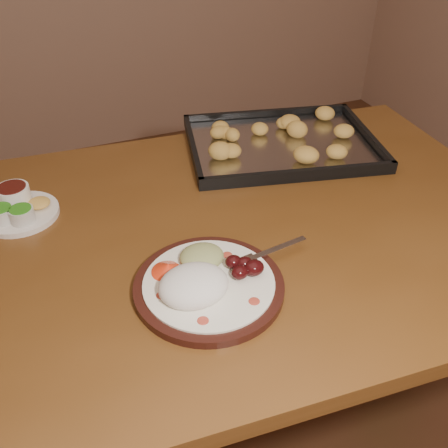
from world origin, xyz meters
name	(u,v)px	position (x,y,z in m)	size (l,w,h in m)	color
dining_table	(196,266)	(0.12, 0.07, 0.65)	(1.56, 1.00, 0.75)	brown
dinner_plate	(205,282)	(0.08, -0.11, 0.77)	(0.36, 0.27, 0.06)	black
condiment_saucer	(18,208)	(-0.22, 0.26, 0.77)	(0.17, 0.17, 0.06)	white
baking_tray	(282,142)	(0.46, 0.33, 0.77)	(0.56, 0.46, 0.05)	black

